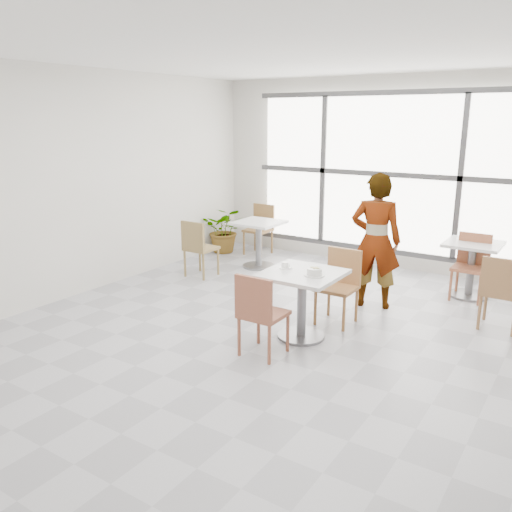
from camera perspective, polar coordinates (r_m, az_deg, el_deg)
The scene contains 18 objects.
floor at distance 5.87m, azimuth 1.63°, elevation -8.85°, with size 7.00×7.00×0.00m, color #9E9EA5.
ceiling at distance 5.42m, azimuth 1.88°, elevation 21.65°, with size 7.00×7.00×0.00m, color white.
wall_back at distance 8.60m, azimuth 14.22°, elevation 8.65°, with size 6.00×6.00×0.00m, color silver.
wall_left at distance 7.45m, azimuth -18.48°, elevation 7.47°, with size 7.00×7.00×0.00m, color silver.
window at distance 8.54m, azimuth 14.07°, elevation 8.62°, with size 4.60×0.07×2.52m.
main_table at distance 5.71m, azimuth 5.01°, elevation -3.95°, with size 0.80×0.80×0.75m.
chair_near at distance 5.24m, azimuth 0.36°, elevation -5.89°, with size 0.42×0.42×0.87m.
chair_far at distance 6.24m, azimuth 9.11°, elevation -2.68°, with size 0.42×0.42×0.87m.
oatmeal_bowl at distance 5.52m, azimuth 6.37°, elevation -1.71°, with size 0.21×0.21×0.09m.
coffee_cup at distance 5.78m, azimuth 3.19°, elevation -1.03°, with size 0.16×0.13×0.07m.
person at distance 6.74m, azimuth 12.87°, elevation 1.59°, with size 0.63×0.41×1.72m, color black.
bg_table_left at distance 8.44m, azimuth 0.29°, elevation 2.01°, with size 0.70×0.70×0.75m.
bg_table_right at distance 7.59m, azimuth 22.39°, elevation -0.57°, with size 0.70×0.70×0.75m.
bg_chair_left_near at distance 7.93m, azimuth -6.36°, elevation 1.20°, with size 0.42×0.42×0.87m.
bg_chair_left_far at distance 9.32m, azimuth 0.50°, elevation 3.32°, with size 0.42×0.42×0.87m.
bg_chair_right_near at distance 6.50m, azimuth 25.08°, elevation -3.21°, with size 0.42×0.42×0.87m.
bg_chair_right_far at distance 7.53m, azimuth 22.37°, elevation -0.58°, with size 0.42×0.42×0.87m.
plant_left at distance 9.42m, azimuth -3.37°, elevation 2.87°, with size 0.74×0.64×0.82m, color #638A4C.
Camera 1 is at (2.82, -4.58, 2.35)m, focal length 36.82 mm.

